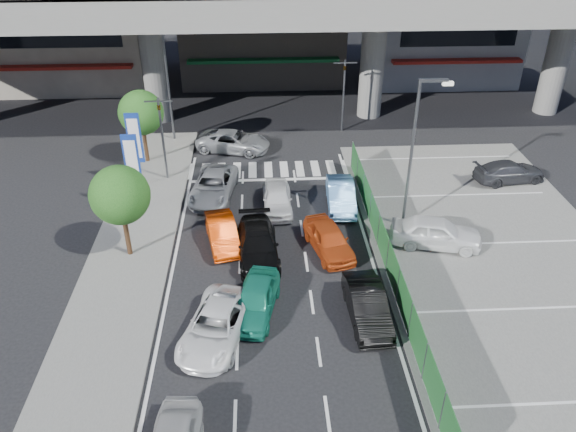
{
  "coord_description": "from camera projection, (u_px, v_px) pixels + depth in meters",
  "views": [
    {
      "loc": [
        -0.46,
        -18.93,
        16.05
      ],
      "look_at": [
        0.8,
        4.58,
        1.66
      ],
      "focal_mm": 35.0,
      "sensor_mm": 36.0,
      "label": 1
    }
  ],
  "objects": [
    {
      "name": "kei_truck_front_right",
      "position": [
        341.0,
        195.0,
        31.33
      ],
      "size": [
        1.67,
        4.26,
        1.38
      ],
      "primitive_type": "imported",
      "rotation": [
        0.0,
        0.0,
        -0.05
      ],
      "color": "#5F99D9",
      "rests_on": "ground"
    },
    {
      "name": "sedan_black_mid",
      "position": [
        258.0,
        244.0,
        27.19
      ],
      "size": [
        2.24,
        4.87,
        1.38
      ],
      "primitive_type": "imported",
      "rotation": [
        0.0,
        0.0,
        0.06
      ],
      "color": "black",
      "rests_on": "ground"
    },
    {
      "name": "tree_far",
      "position": [
        141.0,
        113.0,
        34.75
      ],
      "size": [
        2.8,
        2.8,
        4.8
      ],
      "color": "#382314",
      "rests_on": "ground"
    },
    {
      "name": "traffic_cone",
      "position": [
        408.0,
        239.0,
        28.05
      ],
      "size": [
        0.51,
        0.51,
        0.77
      ],
      "primitive_type": "cone",
      "rotation": [
        0.0,
        0.0,
        -0.35
      ],
      "color": "red",
      "rests_on": "parking_lot"
    },
    {
      "name": "traffic_light_left",
      "position": [
        160.0,
        119.0,
        32.41
      ],
      "size": [
        1.6,
        1.24,
        5.2
      ],
      "color": "#595B60",
      "rests_on": "ground"
    },
    {
      "name": "sedan_white_front_mid",
      "position": [
        277.0,
        198.0,
        31.08
      ],
      "size": [
        1.61,
        3.97,
        1.35
      ],
      "primitive_type": "imported",
      "rotation": [
        0.0,
        0.0,
        0.01
      ],
      "color": "white",
      "rests_on": "ground"
    },
    {
      "name": "fence_run",
      "position": [
        392.0,
        269.0,
        25.15
      ],
      "size": [
        0.16,
        22.0,
        1.8
      ],
      "primitive_type": null,
      "color": "#1F5C28",
      "rests_on": "ground"
    },
    {
      "name": "street_lamp_left",
      "position": [
        170.0,
        73.0,
        37.08
      ],
      "size": [
        1.65,
        0.22,
        8.0
      ],
      "color": "#595B60",
      "rests_on": "ground"
    },
    {
      "name": "taxi_teal_mid",
      "position": [
        256.0,
        299.0,
        23.68
      ],
      "size": [
        2.46,
        4.31,
        1.38
      ],
      "primitive_type": "imported",
      "rotation": [
        0.0,
        0.0,
        -0.22
      ],
      "color": "#1C8B6F",
      "rests_on": "ground"
    },
    {
      "name": "street_lamp_right",
      "position": [
        416.0,
        143.0,
        27.47
      ],
      "size": [
        1.65,
        0.22,
        8.0
      ],
      "color": "#595B60",
      "rests_on": "ground"
    },
    {
      "name": "signboard_near",
      "position": [
        132.0,
        164.0,
        29.4
      ],
      "size": [
        0.8,
        0.14,
        4.7
      ],
      "color": "#595B60",
      "rests_on": "ground"
    },
    {
      "name": "signboard_far",
      "position": [
        135.0,
        140.0,
        31.94
      ],
      "size": [
        0.8,
        0.14,
        4.7
      ],
      "color": "#595B60",
      "rests_on": "ground"
    },
    {
      "name": "parked_sedan_white",
      "position": [
        436.0,
        232.0,
        27.87
      ],
      "size": [
        4.79,
        2.82,
        1.53
      ],
      "primitive_type": "imported",
      "rotation": [
        0.0,
        0.0,
        1.33
      ],
      "color": "white",
      "rests_on": "parking_lot"
    },
    {
      "name": "tree_near",
      "position": [
        120.0,
        195.0,
        25.84
      ],
      "size": [
        2.8,
        2.8,
        4.8
      ],
      "color": "#382314",
      "rests_on": "ground"
    },
    {
      "name": "parking_lot",
      "position": [
        504.0,
        267.0,
        26.71
      ],
      "size": [
        12.0,
        28.0,
        0.06
      ],
      "primitive_type": "cube",
      "color": "#5D5D5B",
      "rests_on": "ground"
    },
    {
      "name": "sidewalk_left",
      "position": [
        130.0,
        254.0,
        27.58
      ],
      "size": [
        4.0,
        30.0,
        0.12
      ],
      "primitive_type": "cube",
      "color": "#5D5D5B",
      "rests_on": "ground"
    },
    {
      "name": "taxi_orange_right",
      "position": [
        329.0,
        239.0,
        27.59
      ],
      "size": [
        2.58,
        4.33,
        1.38
      ],
      "primitive_type": "imported",
      "rotation": [
        0.0,
        0.0,
        0.25
      ],
      "color": "#BD4416",
      "rests_on": "ground"
    },
    {
      "name": "wagon_silver_front_left",
      "position": [
        213.0,
        186.0,
        32.3
      ],
      "size": [
        2.96,
        5.21,
        1.37
      ],
      "primitive_type": "imported",
      "rotation": [
        0.0,
        0.0,
        -0.14
      ],
      "color": "#9B9DA2",
      "rests_on": "ground"
    },
    {
      "name": "parked_sedan_dgrey",
      "position": [
        509.0,
        172.0,
        33.84
      ],
      "size": [
        4.52,
        2.37,
        1.25
      ],
      "primitive_type": "imported",
      "rotation": [
        0.0,
        0.0,
        1.72
      ],
      "color": "#34353A",
      "rests_on": "parking_lot"
    },
    {
      "name": "building_east",
      "position": [
        444.0,
        7.0,
        49.36
      ],
      "size": [
        12.0,
        10.9,
        12.0
      ],
      "color": "gray",
      "rests_on": "ground"
    },
    {
      "name": "hatch_black_mid_right",
      "position": [
        367.0,
        306.0,
        23.33
      ],
      "size": [
        1.65,
        4.25,
        1.38
      ],
      "primitive_type": "imported",
      "rotation": [
        0.0,
        0.0,
        0.05
      ],
      "color": "black",
      "rests_on": "ground"
    },
    {
      "name": "taxi_orange_left",
      "position": [
        222.0,
        233.0,
        28.15
      ],
      "size": [
        2.1,
        4.08,
        1.28
      ],
      "primitive_type": "imported",
      "rotation": [
        0.0,
        0.0,
        0.2
      ],
      "color": "#D03804",
      "rests_on": "ground"
    },
    {
      "name": "ground",
      "position": [
        275.0,
        303.0,
        24.52
      ],
      "size": [
        120.0,
        120.0,
        0.0
      ],
      "primitive_type": "plane",
      "color": "black",
      "rests_on": "ground"
    },
    {
      "name": "traffic_light_right",
      "position": [
        344.0,
        78.0,
        38.91
      ],
      "size": [
        1.6,
        1.24,
        5.2
      ],
      "color": "#595B60",
      "rests_on": "ground"
    },
    {
      "name": "building_west",
      "position": [
        74.0,
        5.0,
        47.64
      ],
      "size": [
        12.0,
        10.9,
        13.0
      ],
      "color": "gray",
      "rests_on": "ground"
    },
    {
      "name": "crossing_wagon_silver",
      "position": [
        233.0,
        141.0,
        37.69
      ],
      "size": [
        5.32,
        3.43,
        1.36
      ],
      "primitive_type": "imported",
      "rotation": [
        0.0,
        0.0,
        1.31
      ],
      "color": "#979A9E",
      "rests_on": "ground"
    },
    {
      "name": "sedan_white_mid_left",
      "position": [
        216.0,
        325.0,
        22.36
      ],
      "size": [
        3.34,
        5.14,
        1.32
      ],
      "primitive_type": "imported",
      "rotation": [
        0.0,
        0.0,
        -0.26
      ],
      "color": "white",
      "rests_on": "ground"
    }
  ]
}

